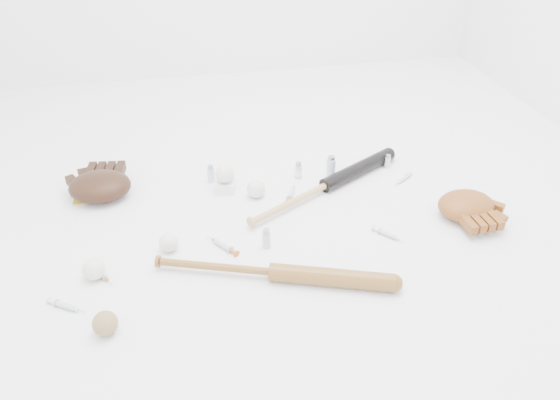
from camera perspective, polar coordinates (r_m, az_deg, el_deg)
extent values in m
plane|color=white|center=(2.01, -0.68, -2.05)|extent=(3.00, 3.00, 0.00)
cube|color=gold|center=(2.26, -19.87, 0.28)|extent=(0.07, 0.10, 0.01)
cube|color=white|center=(2.17, -5.71, 1.46)|extent=(0.09, 0.09, 0.04)
sphere|color=silver|center=(2.14, -5.79, 2.75)|extent=(0.07, 0.07, 0.07)
sphere|color=silver|center=(1.84, -18.88, -6.85)|extent=(0.07, 0.07, 0.07)
sphere|color=silver|center=(2.11, -2.51, 1.17)|extent=(0.07, 0.07, 0.07)
sphere|color=silver|center=(1.88, -11.55, -4.37)|extent=(0.07, 0.07, 0.07)
sphere|color=olive|center=(1.65, -17.81, -12.17)|extent=(0.07, 0.07, 0.07)
cylinder|color=silver|center=(2.35, 11.19, 3.99)|extent=(0.02, 0.02, 0.06)
cylinder|color=silver|center=(2.23, 1.94, 3.15)|extent=(0.03, 0.03, 0.07)
cylinder|color=silver|center=(2.22, -7.23, 2.73)|extent=(0.03, 0.03, 0.07)
cylinder|color=silver|center=(2.26, 5.35, 3.59)|extent=(0.04, 0.04, 0.09)
cylinder|color=silver|center=(1.86, -1.43, -4.00)|extent=(0.03, 0.03, 0.07)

